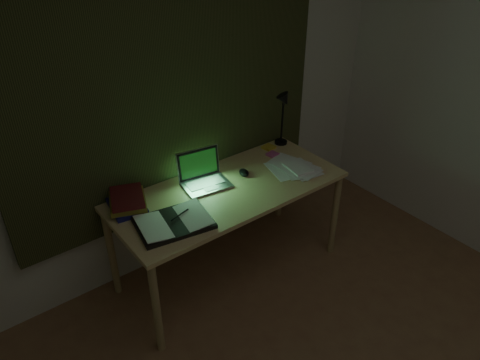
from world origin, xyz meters
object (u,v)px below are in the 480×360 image
at_px(desk, 229,231).
at_px(loose_papers, 291,169).
at_px(book_stack, 129,201).
at_px(desk_lamp, 282,112).
at_px(laptop, 206,172).
at_px(open_textbook, 174,222).

xyz_separation_m(desk, loose_papers, (0.47, -0.08, 0.36)).
relative_size(book_stack, desk_lamp, 0.50).
distance_m(desk, desk_lamp, 0.95).
height_order(loose_papers, desk_lamp, desk_lamp).
relative_size(laptop, loose_papers, 1.03).
bearing_deg(book_stack, loose_papers, -13.95).
xyz_separation_m(desk, laptop, (-0.09, 0.11, 0.45)).
relative_size(open_textbook, desk_lamp, 0.82).
relative_size(desk, laptop, 4.59).
bearing_deg(open_textbook, loose_papers, 12.01).
height_order(laptop, open_textbook, laptop).
relative_size(desk, desk_lamp, 3.02).
relative_size(open_textbook, loose_papers, 1.29).
distance_m(desk, laptop, 0.48).
bearing_deg(book_stack, open_textbook, -66.97).
bearing_deg(desk_lamp, book_stack, 168.52).
distance_m(open_textbook, book_stack, 0.33).
relative_size(laptop, desk_lamp, 0.66).
xyz_separation_m(open_textbook, desk_lamp, (1.16, 0.38, 0.23)).
bearing_deg(laptop, open_textbook, -140.95).
bearing_deg(desk, desk_lamp, 21.25).
relative_size(laptop, book_stack, 1.32).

